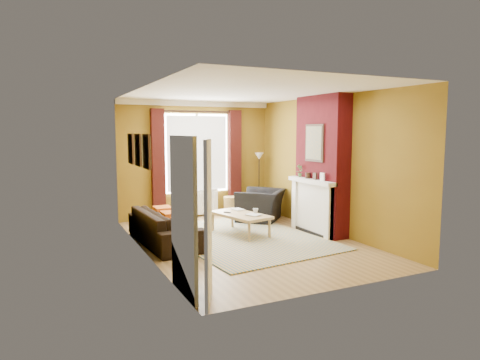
# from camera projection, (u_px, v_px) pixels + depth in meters

# --- Properties ---
(ground) EXTENTS (5.50, 5.50, 0.00)m
(ground) POSITION_uv_depth(u_px,v_px,m) (246.00, 241.00, 8.12)
(ground) COLOR olive
(ground) RESTS_ON ground
(room_walls) EXTENTS (3.82, 5.54, 2.83)m
(room_walls) POSITION_uv_depth(u_px,v_px,m) (268.00, 167.00, 8.48)
(room_walls) COLOR olive
(room_walls) RESTS_ON ground
(striped_rug) EXTENTS (2.94, 3.83, 0.02)m
(striped_rug) POSITION_uv_depth(u_px,v_px,m) (242.00, 237.00, 8.39)
(striped_rug) COLOR teal
(striped_rug) RESTS_ON ground
(sofa) EXTENTS (0.95, 2.18, 0.62)m
(sofa) POSITION_uv_depth(u_px,v_px,m) (165.00, 227.00, 7.94)
(sofa) COLOR black
(sofa) RESTS_ON ground
(armchair) EXTENTS (1.47, 1.48, 0.72)m
(armchair) POSITION_uv_depth(u_px,v_px,m) (261.00, 205.00, 9.99)
(armchair) COLOR black
(armchair) RESTS_ON ground
(coffee_table) EXTENTS (0.94, 1.42, 0.43)m
(coffee_table) POSITION_uv_depth(u_px,v_px,m) (240.00, 216.00, 8.60)
(coffee_table) COLOR tan
(coffee_table) RESTS_ON ground
(wicker_stool) EXTENTS (0.39, 0.39, 0.48)m
(wicker_stool) POSITION_uv_depth(u_px,v_px,m) (231.00, 206.00, 10.58)
(wicker_stool) COLOR olive
(wicker_stool) RESTS_ON ground
(floor_lamp) EXTENTS (0.27, 0.27, 1.54)m
(floor_lamp) POSITION_uv_depth(u_px,v_px,m) (259.00, 166.00, 10.80)
(floor_lamp) COLOR black
(floor_lamp) RESTS_ON ground
(book_a) EXTENTS (0.30, 0.34, 0.03)m
(book_a) POSITION_uv_depth(u_px,v_px,m) (250.00, 216.00, 8.31)
(book_a) COLOR #999999
(book_a) RESTS_ON coffee_table
(book_b) EXTENTS (0.23, 0.30, 0.02)m
(book_b) POSITION_uv_depth(u_px,v_px,m) (234.00, 210.00, 8.94)
(book_b) COLOR #999999
(book_b) RESTS_ON coffee_table
(mug) EXTENTS (0.15, 0.15, 0.10)m
(mug) POSITION_uv_depth(u_px,v_px,m) (256.00, 211.00, 8.59)
(mug) COLOR #999999
(mug) RESTS_ON coffee_table
(tv_remote) EXTENTS (0.12, 0.15, 0.02)m
(tv_remote) POSITION_uv_depth(u_px,v_px,m) (227.00, 212.00, 8.68)
(tv_remote) COLOR #28282B
(tv_remote) RESTS_ON coffee_table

